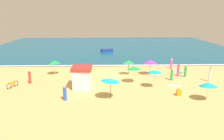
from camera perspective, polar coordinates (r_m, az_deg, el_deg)
The scene contains 23 objects.
ground_plane at distance 31.04m, azimuth 0.29°, elevation -1.62°, with size 60.00×60.00×0.00m, color #E5B26B.
ocean_water at distance 58.46m, azimuth -0.57°, elevation 5.97°, with size 60.00×44.00×0.10m, color #0F567A.
wave_breaker_foam at distance 37.12m, azimuth -0.01°, elevation 1.20°, with size 57.00×0.70×0.01m, color white.
lifeguard_cabana at distance 26.33m, azimuth -7.66°, elevation -1.75°, with size 2.29×2.70×2.53m.
beach_umbrella_0 at distance 32.45m, azimuth -14.50°, elevation 1.98°, with size 2.41×2.40×2.16m.
beach_umbrella_1 at distance 31.30m, azimuth 4.28°, elevation 2.06°, with size 1.83×1.85×2.20m.
beach_umbrella_2 at distance 23.97m, azimuth 23.38°, elevation -3.40°, with size 2.21×2.23×2.00m.
beach_umbrella_3 at distance 26.13m, azimuth 10.88°, elevation -0.32°, with size 2.14×2.14×2.22m.
beach_umbrella_4 at distance 31.79m, azimuth 9.73°, elevation 2.11°, with size 2.50×2.49×2.20m.
beach_umbrella_5 at distance 22.32m, azimuth -0.38°, elevation -2.57°, with size 2.36×2.35×2.29m.
beach_umbrella_6 at distance 27.71m, azimuth 5.64°, elevation 0.56°, with size 2.31×2.30×2.18m.
parked_bicycle at distance 28.82m, azimuth -24.06°, elevation -3.38°, with size 0.70×1.72×0.76m.
beachgoer_1 at distance 36.32m, azimuth 14.90°, elevation 1.56°, with size 0.43×0.43×1.64m.
beachgoer_2 at distance 22.96m, azimuth -11.95°, elevation -5.86°, with size 0.48×0.48×1.56m.
beachgoer_3 at distance 32.19m, azimuth 18.26°, elevation -0.30°, with size 0.38×0.38×1.71m.
beachgoer_4 at distance 30.05m, azimuth 15.03°, elevation -1.16°, with size 0.51×0.51×1.64m.
beachgoer_6 at distance 31.05m, azimuth 23.76°, elevation -1.08°, with size 0.37×0.37×1.93m.
beachgoer_7 at distance 32.30m, azimuth 16.55°, elevation -0.12°, with size 0.43×0.43×1.71m.
beachgoer_8 at distance 24.86m, azimuth 16.71°, elevation -5.48°, with size 0.48×0.48×0.87m.
beachgoer_9 at distance 29.59m, azimuth -20.27°, elevation -1.73°, with size 0.35×0.35×1.69m.
beach_towel_0 at distance 28.12m, azimuth 15.74°, elevation -3.87°, with size 1.60×1.09×0.01m.
beach_towel_1 at distance 34.06m, azimuth 16.90°, elevation -0.80°, with size 1.73×1.70×0.01m.
small_boat_0 at distance 50.23m, azimuth -1.30°, elevation 5.04°, with size 2.78×1.88×0.67m.
Camera 1 is at (-0.95, -29.84, 8.51)m, focal length 35.82 mm.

